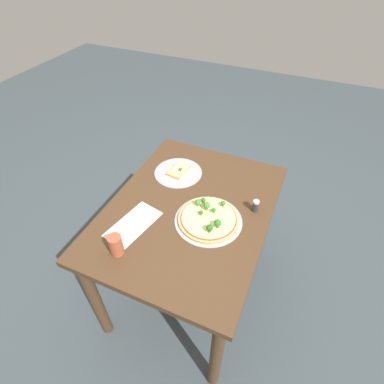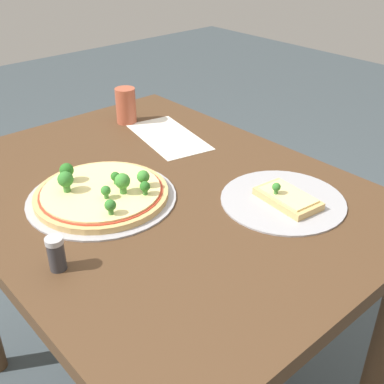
{
  "view_description": "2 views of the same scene",
  "coord_description": "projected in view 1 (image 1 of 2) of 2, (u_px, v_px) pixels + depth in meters",
  "views": [
    {
      "loc": [
        0.97,
        0.44,
        1.87
      ],
      "look_at": [
        -0.1,
        -0.03,
        0.78
      ],
      "focal_mm": 28.0,
      "sensor_mm": 36.0,
      "label": 1
    },
    {
      "loc": [
        -0.79,
        0.58,
        1.32
      ],
      "look_at": [
        -0.1,
        -0.03,
        0.78
      ],
      "focal_mm": 45.0,
      "sensor_mm": 36.0,
      "label": 2
    }
  ],
  "objects": [
    {
      "name": "drinking_cup",
      "position": [
        116.0,
        245.0,
        1.3
      ],
      "size": [
        0.06,
        0.06,
        0.11
      ],
      "primitive_type": "cylinder",
      "color": "#AD5138",
      "rests_on": "dining_table"
    },
    {
      "name": "pizza_tray_slice",
      "position": [
        179.0,
        171.0,
        1.74
      ],
      "size": [
        0.28,
        0.28,
        0.05
      ],
      "color": "#A3A3A8",
      "rests_on": "dining_table"
    },
    {
      "name": "pizza_tray_whole",
      "position": [
        209.0,
        219.0,
        1.46
      ],
      "size": [
        0.33,
        0.33,
        0.07
      ],
      "color": "#A3A3A8",
      "rests_on": "dining_table"
    },
    {
      "name": "dining_table",
      "position": [
        189.0,
        223.0,
        1.61
      ],
      "size": [
        1.06,
        0.81,
        0.76
      ],
      "color": "#4C331E",
      "rests_on": "ground_plane"
    },
    {
      "name": "ground_plane",
      "position": [
        190.0,
        285.0,
        2.06
      ],
      "size": [
        8.0,
        8.0,
        0.0
      ],
      "primitive_type": "plane",
      "color": "#3D474C"
    },
    {
      "name": "paper_menu",
      "position": [
        133.0,
        224.0,
        1.46
      ],
      "size": [
        0.3,
        0.2,
        0.0
      ],
      "primitive_type": "cube",
      "rotation": [
        0.0,
        0.0,
        -0.21
      ],
      "color": "silver",
      "rests_on": "dining_table"
    },
    {
      "name": "condiment_shaker",
      "position": [
        256.0,
        206.0,
        1.5
      ],
      "size": [
        0.03,
        0.03,
        0.07
      ],
      "color": "#333338",
      "rests_on": "dining_table"
    }
  ]
}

